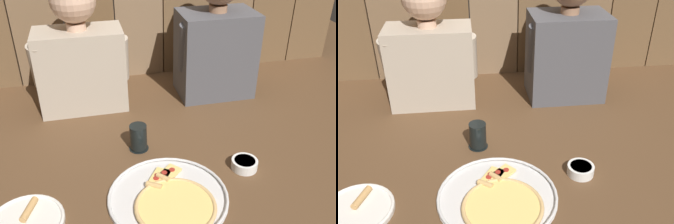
% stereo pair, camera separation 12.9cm
% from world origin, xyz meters
% --- Properties ---
extents(ground_plane, '(3.20, 3.20, 0.00)m').
position_xyz_m(ground_plane, '(0.00, 0.00, 0.00)').
color(ground_plane, brown).
extents(pizza_tray, '(0.39, 0.39, 0.03)m').
position_xyz_m(pizza_tray, '(-0.07, -0.15, 0.01)').
color(pizza_tray, silver).
rests_on(pizza_tray, ground).
extents(dinner_plate, '(0.23, 0.23, 0.03)m').
position_xyz_m(dinner_plate, '(-0.51, -0.14, 0.01)').
color(dinner_plate, white).
rests_on(dinner_plate, ground).
extents(drinking_glass, '(0.08, 0.08, 0.10)m').
position_xyz_m(drinking_glass, '(-0.13, 0.16, 0.05)').
color(drinking_glass, black).
rests_on(drinking_glass, ground).
extents(dipping_bowl, '(0.09, 0.09, 0.03)m').
position_xyz_m(dipping_bowl, '(0.22, -0.05, 0.02)').
color(dipping_bowl, white).
rests_on(dipping_bowl, ground).
extents(diner_left, '(0.41, 0.20, 0.58)m').
position_xyz_m(diner_left, '(-0.31, 0.54, 0.27)').
color(diner_left, '#B2A38E').
rests_on(diner_left, ground).
extents(diner_right, '(0.38, 0.23, 0.61)m').
position_xyz_m(diner_right, '(0.31, 0.54, 0.28)').
color(diner_right, '#4C4C51').
rests_on(diner_right, ground).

